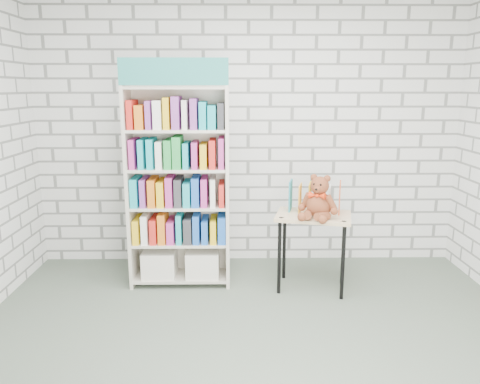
{
  "coord_description": "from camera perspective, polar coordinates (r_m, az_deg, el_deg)",
  "views": [
    {
      "loc": [
        -0.16,
        -2.99,
        1.89
      ],
      "look_at": [
        -0.1,
        0.95,
        1.0
      ],
      "focal_mm": 35.0,
      "sensor_mm": 36.0,
      "label": 1
    }
  ],
  "objects": [
    {
      "name": "display_table",
      "position": [
        4.44,
        8.9,
        -4.0
      ],
      "size": [
        0.77,
        0.62,
        0.73
      ],
      "color": "tan",
      "rests_on": "ground"
    },
    {
      "name": "teddy_bear",
      "position": [
        4.26,
        9.54,
        -1.08
      ],
      "size": [
        0.38,
        0.36,
        0.4
      ],
      "color": "brown",
      "rests_on": "display_table"
    },
    {
      "name": "room_shell",
      "position": [
        3.0,
        2.3,
        10.62
      ],
      "size": [
        4.52,
        4.02,
        2.81
      ],
      "color": "silver",
      "rests_on": "ground"
    },
    {
      "name": "table_books",
      "position": [
        4.48,
        9.1,
        -0.6
      ],
      "size": [
        0.51,
        0.31,
        0.28
      ],
      "color": "teal",
      "rests_on": "display_table"
    },
    {
      "name": "ground",
      "position": [
        3.54,
        2.03,
        -19.58
      ],
      "size": [
        4.5,
        4.5,
        0.0
      ],
      "primitive_type": "plane",
      "color": "#4D594B",
      "rests_on": "ground"
    },
    {
      "name": "bookshelf",
      "position": [
        4.47,
        -7.43,
        0.75
      ],
      "size": [
        0.95,
        0.37,
        2.14
      ],
      "color": "beige",
      "rests_on": "ground"
    }
  ]
}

